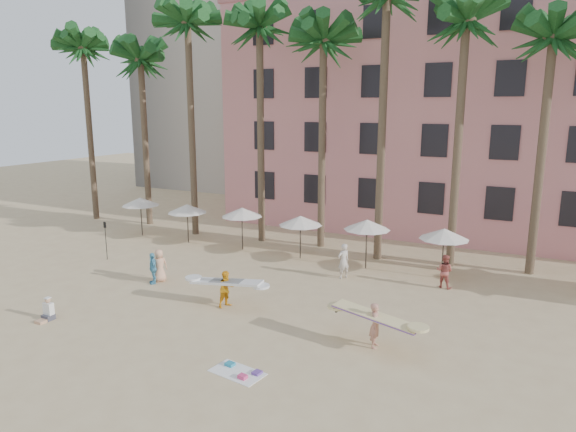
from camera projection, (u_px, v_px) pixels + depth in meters
The scene contains 10 objects.
ground at pixel (176, 351), 18.49m from camera, with size 120.00×120.00×0.00m, color #D1B789.
pink_hotel at pixel (484, 116), 36.40m from camera, with size 35.00×14.00×16.00m, color #DB8685.
palm_row at pixel (345, 27), 28.63m from camera, with size 44.40×5.40×16.30m.
umbrella_row at pixel (270, 216), 30.23m from camera, with size 22.50×2.70×2.73m.
beach_towel at pixel (239, 372), 17.01m from camera, with size 1.93×1.25×0.14m.
carrier_yellow at pixel (375, 322), 18.65m from camera, with size 3.33×1.26×1.70m.
carrier_white at pixel (227, 287), 22.46m from camera, with size 3.33×1.18×1.63m.
beachgoers at pixel (284, 267), 25.49m from camera, with size 13.98×6.75×1.83m.
paddle at pixel (106, 236), 29.31m from camera, with size 0.18×0.04×2.23m.
seated_man at pixel (47, 312), 21.16m from camera, with size 0.42×0.73×0.95m.
Camera 1 is at (11.31, -13.38, 8.66)m, focal length 32.00 mm.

